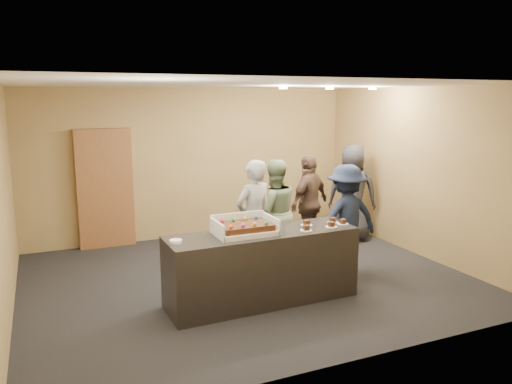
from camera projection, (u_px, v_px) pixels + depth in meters
room at (246, 185)px, 6.83m from camera, size 6.04×6.00×2.70m
serving_counter at (262, 267)px, 6.22m from camera, size 2.42×0.75×0.90m
storage_cabinet at (105, 189)px, 8.44m from camera, size 0.92×0.15×2.02m
cake_box at (244, 230)px, 6.06m from camera, size 0.73×0.50×0.21m
sheet_cake at (245, 226)px, 6.03m from camera, size 0.62×0.43×0.12m
plate_stack at (176, 241)px, 5.68m from camera, size 0.14×0.14×0.04m
slice_a at (306, 229)px, 6.20m from camera, size 0.15×0.15×0.07m
slice_b at (307, 224)px, 6.45m from camera, size 0.15×0.15×0.07m
slice_c at (331, 225)px, 6.36m from camera, size 0.15×0.15×0.07m
slice_d at (333, 221)px, 6.59m from camera, size 0.15×0.15×0.07m
slice_e at (343, 222)px, 6.51m from camera, size 0.15×0.15×0.07m
person_server_grey at (254, 218)px, 7.08m from camera, size 0.71×0.57×1.68m
person_sage_man at (274, 213)px, 7.57m from camera, size 0.84×0.69×1.62m
person_navy_man at (346, 218)px, 7.33m from camera, size 1.03×0.60×1.58m
person_brown_extra at (309, 203)px, 8.26m from camera, size 1.02×0.78×1.62m
person_dark_suit at (352, 192)px, 8.87m from camera, size 1.01×0.93×1.73m
ceiling_spotlights at (330, 88)px, 7.67m from camera, size 1.72×0.12×0.03m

